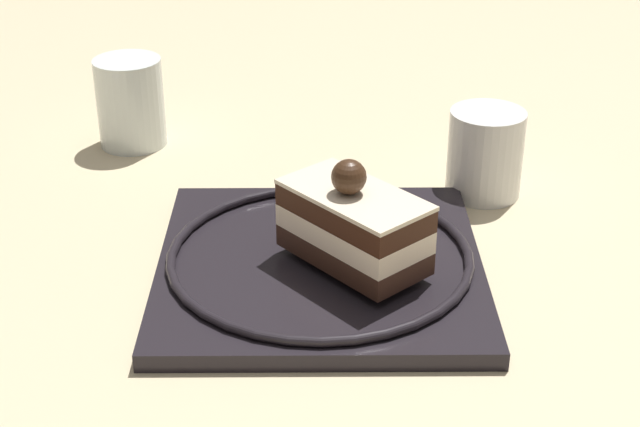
% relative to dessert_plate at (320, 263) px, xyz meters
% --- Properties ---
extents(ground_plane, '(2.40, 2.40, 0.00)m').
position_rel_dessert_plate_xyz_m(ground_plane, '(0.01, -0.01, -0.01)').
color(ground_plane, '#CAB890').
extents(dessert_plate, '(0.26, 0.26, 0.02)m').
position_rel_dessert_plate_xyz_m(dessert_plate, '(0.00, 0.00, 0.00)').
color(dessert_plate, black).
rests_on(dessert_plate, ground_plane).
extents(cake_slice, '(0.12, 0.10, 0.08)m').
position_rel_dessert_plate_xyz_m(cake_slice, '(0.02, 0.02, 0.04)').
color(cake_slice, '#382017').
rests_on(cake_slice, dessert_plate).
extents(fork, '(0.13, 0.04, 0.00)m').
position_rel_dessert_plate_xyz_m(fork, '(-0.07, 0.02, 0.01)').
color(fork, silver).
rests_on(fork, dessert_plate).
extents(drink_glass_near, '(0.06, 0.06, 0.07)m').
position_rel_dessert_plate_xyz_m(drink_glass_near, '(-0.11, 0.15, 0.02)').
color(drink_glass_near, white).
rests_on(drink_glass_near, ground_plane).
extents(drink_glass_far, '(0.06, 0.06, 0.08)m').
position_rel_dessert_plate_xyz_m(drink_glass_far, '(-0.26, -0.14, 0.03)').
color(drink_glass_far, white).
rests_on(drink_glass_far, ground_plane).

